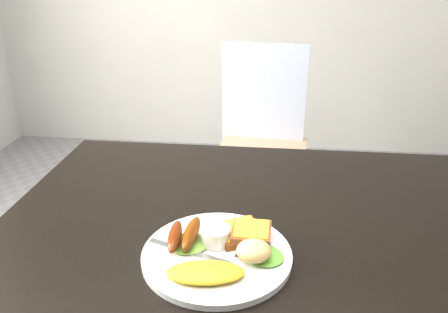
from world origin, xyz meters
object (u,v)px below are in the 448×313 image
object	(u,v)px
plate	(217,255)
dining_table	(281,229)
person	(200,110)
dining_chair	(261,155)

from	to	relation	value
plate	dining_table	bearing A→B (deg)	49.30
dining_table	person	size ratio (longest dim) A/B	0.75
person	plate	size ratio (longest dim) A/B	5.75
dining_table	dining_chair	bearing A→B (deg)	93.69
dining_chair	plate	bearing A→B (deg)	-86.37
dining_chair	plate	distance (m)	1.20
person	plate	bearing A→B (deg)	124.68
person	dining_table	bearing A→B (deg)	137.46
dining_table	plate	world-z (taller)	plate
dining_table	plate	xyz separation A→B (m)	(-0.12, -0.14, 0.03)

